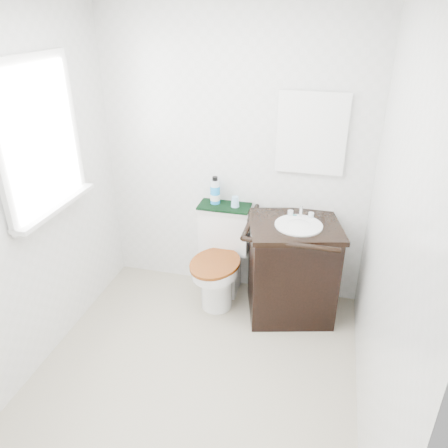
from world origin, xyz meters
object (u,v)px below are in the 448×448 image
at_px(toilet, 221,261).
at_px(vanity, 292,267).
at_px(trash_bin, 224,274).
at_px(mouthwash_bottle, 215,191).
at_px(cup, 235,202).

xyz_separation_m(toilet, vanity, (0.60, -0.06, 0.08)).
bearing_deg(vanity, toilet, 173.96).
distance_m(vanity, trash_bin, 0.69).
distance_m(mouthwash_bottle, cup, 0.19).
bearing_deg(mouthwash_bottle, toilet, -59.98).
bearing_deg(toilet, trash_bin, 90.00).
xyz_separation_m(toilet, trash_bin, (0.00, 0.13, -0.21)).
xyz_separation_m(toilet, mouthwash_bottle, (-0.09, 0.15, 0.58)).
height_order(trash_bin, mouthwash_bottle, mouthwash_bottle).
relative_size(trash_bin, cup, 3.33).
distance_m(vanity, mouthwash_bottle, 0.88).
xyz_separation_m(trash_bin, cup, (0.09, -0.00, 0.72)).
bearing_deg(trash_bin, cup, -1.49).
height_order(toilet, mouthwash_bottle, mouthwash_bottle).
relative_size(vanity, trash_bin, 3.19).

